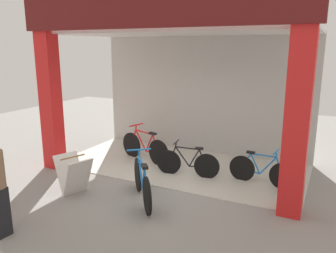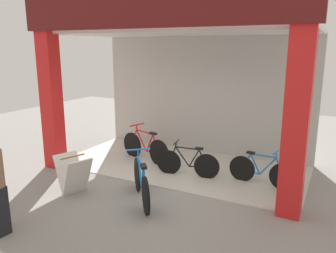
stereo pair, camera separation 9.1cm
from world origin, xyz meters
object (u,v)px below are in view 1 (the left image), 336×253
object	(u,v)px
bicycle_inside_0	(188,163)
bicycle_parked_0	(142,183)
bicycle_inside_1	(145,147)
bicycle_inside_2	(262,171)
sandwich_board_sign	(74,175)

from	to	relation	value
bicycle_inside_0	bicycle_parked_0	size ratio (longest dim) A/B	1.07
bicycle_inside_0	bicycle_inside_1	distance (m)	1.48
bicycle_inside_2	bicycle_parked_0	size ratio (longest dim) A/B	1.07
bicycle_parked_0	sandwich_board_sign	xyz separation A→B (m)	(-1.41, -0.29, 0.01)
bicycle_parked_0	sandwich_board_sign	distance (m)	1.44
sandwich_board_sign	bicycle_inside_1	bearing A→B (deg)	83.36
bicycle_inside_0	sandwich_board_sign	size ratio (longest dim) A/B	1.73
bicycle_inside_1	bicycle_inside_2	distance (m)	3.01
bicycle_parked_0	bicycle_inside_2	bearing A→B (deg)	44.23
bicycle_parked_0	sandwich_board_sign	size ratio (longest dim) A/B	1.61
bicycle_inside_1	sandwich_board_sign	distance (m)	2.35
bicycle_inside_0	bicycle_inside_1	xyz separation A→B (m)	(-1.40, 0.48, 0.05)
bicycle_inside_0	bicycle_inside_2	bearing A→B (deg)	8.73
bicycle_inside_2	sandwich_board_sign	xyz separation A→B (m)	(-3.27, -2.10, 0.07)
bicycle_inside_1	bicycle_inside_0	bearing A→B (deg)	-18.85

